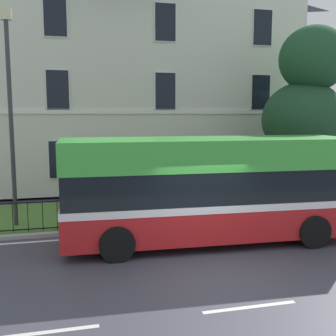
% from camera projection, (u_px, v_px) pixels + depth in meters
% --- Properties ---
extents(ground_plane, '(60.00, 56.00, 0.18)m').
position_uv_depth(ground_plane, '(207.00, 262.00, 10.71)').
color(ground_plane, '#3F3E4B').
extents(georgian_townhouse, '(19.79, 8.83, 12.58)m').
position_uv_depth(georgian_townhouse, '(104.00, 66.00, 22.37)').
color(georgian_townhouse, silver).
rests_on(georgian_townhouse, ground_plane).
extents(iron_verge_railing, '(13.12, 0.04, 0.97)m').
position_uv_depth(iron_verge_railing, '(133.00, 210.00, 13.74)').
color(iron_verge_railing, black).
rests_on(iron_verge_railing, ground_plane).
extents(evergreen_tree, '(4.45, 4.45, 8.05)m').
position_uv_depth(evergreen_tree, '(303.00, 137.00, 17.90)').
color(evergreen_tree, '#423328').
rests_on(evergreen_tree, ground_plane).
extents(single_decker_bus, '(8.74, 2.88, 3.14)m').
position_uv_depth(single_decker_bus, '(209.00, 188.00, 12.18)').
color(single_decker_bus, '#B21B1D').
rests_on(single_decker_bus, ground_plane).
extents(street_lamp_post, '(0.36, 0.24, 7.05)m').
position_uv_depth(street_lamp_post, '(10.00, 105.00, 13.25)').
color(street_lamp_post, '#333338').
rests_on(street_lamp_post, ground_plane).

